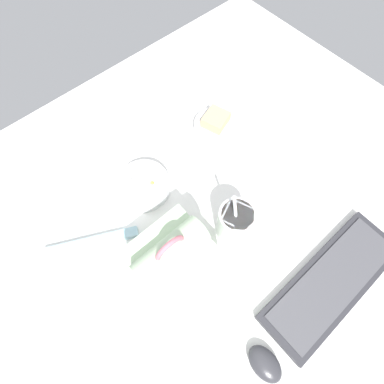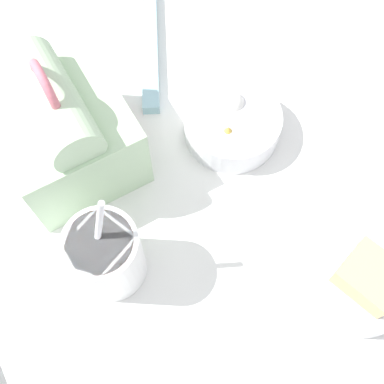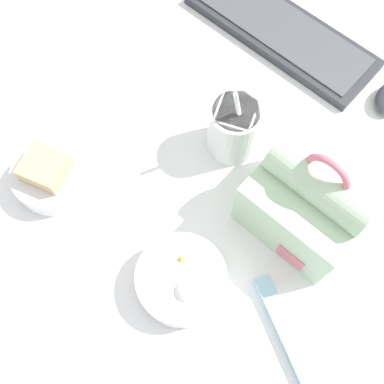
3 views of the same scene
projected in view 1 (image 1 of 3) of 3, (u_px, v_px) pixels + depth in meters
desk_surface at (201, 202)px, 78.42cm from camera, size 140.00×110.00×2.00cm
keyboard at (331, 282)px, 67.68cm from camera, size 36.92×12.57×2.10cm
lunch_bag at (173, 259)px, 63.86cm from camera, size 16.39×15.50×19.15cm
soup_cup at (235, 222)px, 69.17cm from camera, size 8.36×8.36×17.37cm
bento_bowl_sandwich at (215, 126)px, 84.57cm from camera, size 11.87×11.87×7.08cm
bento_bowl_snacks at (144, 186)px, 76.75cm from camera, size 13.27×13.27×5.76cm
computer_mouse at (265, 364)px, 60.30cm from camera, size 5.30×7.81×2.94cm
chopstick_case at (91, 242)px, 71.86cm from camera, size 21.29×12.30×1.60cm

